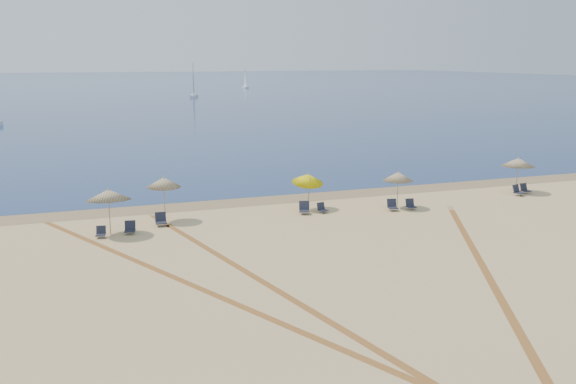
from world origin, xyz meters
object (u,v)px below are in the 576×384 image
Objects in this scene: chair_3 at (130,228)px; chair_7 at (392,205)px; chair_2 at (101,232)px; sailboat_2 at (193,87)px; umbrella_1 at (108,195)px; chair_5 at (304,208)px; chair_10 at (525,189)px; chair_4 at (161,220)px; umbrella_5 at (518,162)px; sailboat_0 at (245,82)px; umbrella_4 at (398,176)px; umbrella_3 at (308,178)px; umbrella_2 at (164,182)px; chair_8 at (411,205)px; chair_6 at (322,208)px; chair_9 at (518,191)px.

chair_7 is (15.66, 0.01, 0.01)m from chair_3.
sailboat_2 is at bearing 87.09° from chair_2.
chair_5 is (11.28, 0.88, -1.82)m from umbrella_1.
chair_10 is 0.09× the size of sailboat_2.
umbrella_5 is at bearing 4.88° from chair_4.
chair_2 is 0.85× the size of chair_7.
sailboat_2 reaches higher than sailboat_0.
chair_3 is 2.12m from chair_4.
umbrella_4 is at bearing -99.23° from sailboat_0.
chair_5 is (-5.98, 0.52, -1.66)m from umbrella_4.
umbrella_1 is at bearing -157.32° from chair_4.
chair_7 is (4.78, -1.98, -1.63)m from umbrella_3.
chair_8 is (14.69, -2.13, -1.98)m from umbrella_2.
chair_4 is at bearing 166.21° from chair_6.
umbrella_3 is 2.76× the size of chair_5.
umbrella_4 reaches higher than chair_5.
chair_6 is at bearing 177.33° from chair_10.
sailboat_0 is at bearing 77.07° from sailboat_2.
chair_4 reaches higher than chair_9.
chair_7 is at bearing -177.37° from chair_10.
chair_9 is 1.21× the size of chair_10.
umbrella_2 is 3.53× the size of chair_4.
umbrella_2 is 14.98m from chair_8.
chair_4 is at bearing 163.85° from chair_9.
umbrella_4 is 16.36m from chair_3.
umbrella_2 is 3.82× the size of chair_8.
umbrella_1 is 0.32× the size of sailboat_2.
sailboat_2 is (11.93, 118.63, 2.09)m from chair_7.
umbrella_3 is 15.01m from chair_9.
chair_4 reaches higher than chair_10.
sailboat_2 is at bearing 100.36° from chair_5.
sailboat_0 is at bearing 63.19° from chair_6.
sailboat_2 is (16.20, 117.75, 2.13)m from chair_6.
umbrella_4 is at bearing -77.54° from sailboat_2.
umbrella_2 is 2.18m from chair_4.
chair_3 is (-10.88, -1.98, -1.64)m from umbrella_3.
chair_3 is at bearing -168.06° from chair_7.
umbrella_1 reaches higher than umbrella_3.
umbrella_2 is 24.65m from chair_10.
umbrella_1 is 11.46m from chair_5.
umbrella_1 is 3.65× the size of chair_6.
umbrella_1 is 16.76m from chair_7.
chair_8 is at bearing -0.74° from umbrella_1.
umbrella_5 is 2.95× the size of chair_9.
umbrella_2 reaches higher than chair_5.
chair_10 is 0.11× the size of sailboat_0.
sailboat_2 is at bearing 69.74° from chair_6.
umbrella_5 is 0.38× the size of sailboat_0.
umbrella_5 is 1.91m from chair_10.
chair_7 is (17.17, 0.24, 0.04)m from chair_2.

